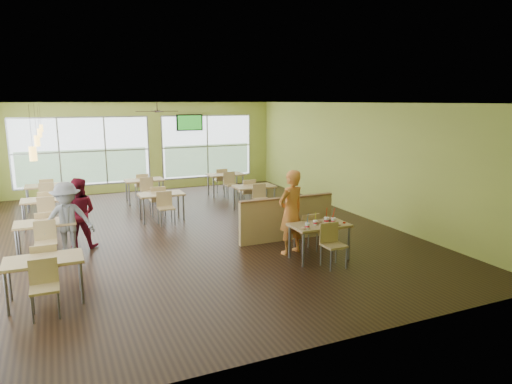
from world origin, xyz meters
The scene contains 20 objects.
room centered at (0.00, 0.00, 1.60)m, with size 12.00×12.04×3.20m.
window_bays centered at (-2.65, 3.08, 1.48)m, with size 9.24×10.24×2.38m.
main_table centered at (2.00, -3.00, 0.63)m, with size 1.22×1.52×0.87m.
half_wall_divider centered at (2.00, -1.55, 0.52)m, with size 2.40×0.14×1.04m.
dining_tables centered at (-1.05, 1.71, 0.63)m, with size 6.92×8.72×0.87m.
pendant_lights centered at (-3.20, 0.68, 2.45)m, with size 0.11×7.31×0.86m.
ceiling_fan centered at (0.00, 3.00, 2.95)m, with size 1.25×1.25×0.29m.
tv_backwall centered at (1.80, 5.90, 2.45)m, with size 1.00×0.07×0.60m.
man_plaid centered at (1.62, -2.45, 0.91)m, with size 0.67×0.44×1.83m, color #D74717.
patron_maroon centered at (-2.51, -0.18, 0.80)m, with size 0.77×0.60×1.59m, color maroon.
patron_grey centered at (-2.77, -0.81, 0.81)m, with size 1.05×0.60×1.62m, color slate.
cup_blue centered at (1.57, -3.25, 0.82)m, with size 0.10×0.10×0.35m.
cup_yellow centered at (1.86, -3.07, 0.81)m, with size 0.08×0.08×0.30m.
cup_red_near centered at (2.13, -3.05, 0.83)m, with size 0.11×0.11×0.38m.
cup_red_far centered at (2.24, -3.14, 0.83)m, with size 0.10×0.10×0.37m.
food_basket centered at (2.33, -2.86, 0.78)m, with size 0.25×0.25×0.06m.
ketchup_cup centered at (2.50, -3.15, 0.76)m, with size 0.06×0.06×0.02m, color #B31300.
wrapper_left centered at (1.56, -3.20, 0.77)m, with size 0.17×0.16×0.04m, color #A87851.
wrapper_mid centered at (1.99, -2.93, 0.78)m, with size 0.22×0.19×0.05m, color #A87851.
wrapper_right centered at (2.29, -3.26, 0.77)m, with size 0.12×0.11×0.03m, color #A87851.
Camera 1 is at (-2.90, -10.79, 3.25)m, focal length 32.00 mm.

